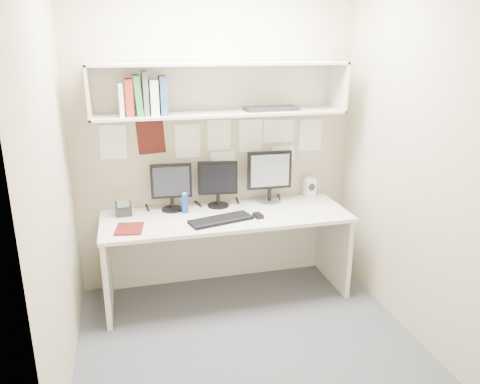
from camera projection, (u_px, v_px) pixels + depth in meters
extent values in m
cube|color=#424246|center=(246.00, 337.00, 3.43)|extent=(2.40, 2.00, 0.01)
cube|color=tan|center=(217.00, 137.00, 3.96)|extent=(2.40, 0.02, 2.60)
cube|color=tan|center=(304.00, 219.00, 2.11)|extent=(2.40, 0.02, 2.60)
cube|color=tan|center=(51.00, 178.00, 2.76)|extent=(0.02, 2.00, 2.60)
cube|color=tan|center=(410.00, 155.00, 3.32)|extent=(0.02, 2.00, 2.60)
cube|color=beige|center=(226.00, 216.00, 3.81)|extent=(2.00, 0.70, 0.03)
cube|color=beige|center=(219.00, 242.00, 4.22)|extent=(1.96, 0.02, 0.70)
cube|color=beige|center=(221.00, 113.00, 3.71)|extent=(2.00, 0.38, 0.02)
cube|color=beige|center=(220.00, 64.00, 3.60)|extent=(2.00, 0.38, 0.02)
cube|color=beige|center=(216.00, 87.00, 3.82)|extent=(2.00, 0.02, 0.40)
cube|color=beige|center=(89.00, 92.00, 3.42)|extent=(0.02, 0.38, 0.40)
cube|color=beige|center=(337.00, 86.00, 3.88)|extent=(0.02, 0.38, 0.40)
cylinder|color=black|center=(173.00, 209.00, 3.91)|extent=(0.19, 0.19, 0.01)
cylinder|color=black|center=(172.00, 203.00, 3.89)|extent=(0.03, 0.03, 0.09)
cube|color=black|center=(171.00, 181.00, 3.84)|extent=(0.34, 0.05, 0.29)
cube|color=black|center=(171.00, 182.00, 3.83)|extent=(0.29, 0.02, 0.24)
cylinder|color=black|center=(218.00, 205.00, 4.00)|extent=(0.18, 0.18, 0.01)
cylinder|color=black|center=(218.00, 200.00, 3.98)|extent=(0.03, 0.03, 0.09)
cube|color=black|center=(218.00, 178.00, 3.94)|extent=(0.34, 0.08, 0.29)
cube|color=black|center=(218.00, 178.00, 3.92)|extent=(0.29, 0.04, 0.24)
cylinder|color=#A5A5AA|center=(269.00, 201.00, 4.10)|extent=(0.21, 0.21, 0.02)
cylinder|color=black|center=(269.00, 195.00, 4.08)|extent=(0.03, 0.03, 0.11)
cube|color=black|center=(269.00, 170.00, 4.03)|extent=(0.39, 0.04, 0.33)
cube|color=#B6B5BB|center=(270.00, 171.00, 4.01)|extent=(0.34, 0.01, 0.28)
cube|color=black|center=(221.00, 220.00, 3.65)|extent=(0.53, 0.30, 0.02)
cube|color=black|center=(258.00, 216.00, 3.74)|extent=(0.07, 0.11, 0.03)
cube|color=#B8B8B4|center=(310.00, 188.00, 4.21)|extent=(0.10, 0.10, 0.18)
cylinder|color=black|center=(312.00, 187.00, 4.16)|extent=(0.06, 0.01, 0.06)
cylinder|color=navy|center=(185.00, 203.00, 3.83)|extent=(0.05, 0.05, 0.16)
cylinder|color=white|center=(185.00, 194.00, 3.80)|extent=(0.03, 0.03, 0.02)
cube|color=#520E0E|center=(129.00, 229.00, 3.49)|extent=(0.23, 0.27, 0.01)
cube|color=black|center=(124.00, 209.00, 3.77)|extent=(0.13, 0.11, 0.11)
cube|color=#4C6659|center=(123.00, 204.00, 3.70)|extent=(0.09, 0.01, 0.06)
cube|color=white|center=(121.00, 99.00, 3.47)|extent=(0.03, 0.20, 0.24)
cube|color=maroon|center=(129.00, 97.00, 3.48)|extent=(0.06, 0.20, 0.27)
cube|color=#26732F|center=(138.00, 95.00, 3.49)|extent=(0.05, 0.20, 0.30)
cube|color=#535458|center=(145.00, 93.00, 3.50)|extent=(0.04, 0.20, 0.32)
cube|color=white|center=(154.00, 97.00, 3.52)|extent=(0.06, 0.20, 0.26)
cube|color=#304A78|center=(163.00, 95.00, 3.53)|extent=(0.05, 0.20, 0.29)
cube|color=black|center=(272.00, 109.00, 3.79)|extent=(0.44, 0.19, 0.03)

